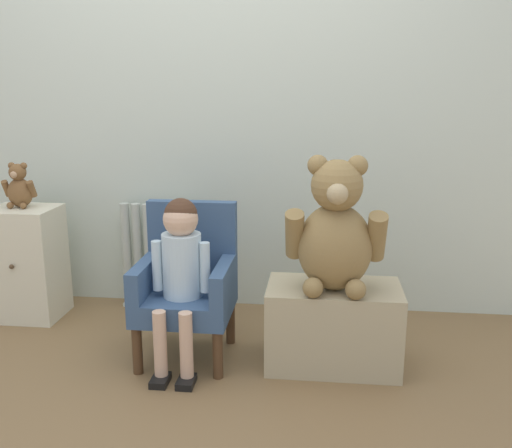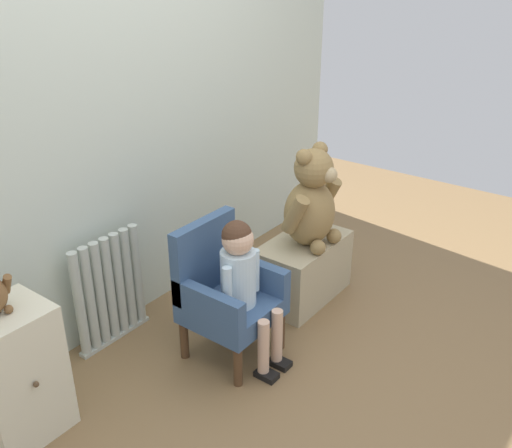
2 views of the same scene
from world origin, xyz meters
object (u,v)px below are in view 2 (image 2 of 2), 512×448
object	(u,v)px
radiator	(110,290)
low_bench	(303,269)
small_dresser	(15,374)
child_armchair	(225,291)
large_teddy_bear	(311,202)
child_figure	(242,273)

from	to	relation	value
radiator	low_bench	world-z (taller)	radiator
radiator	low_bench	xyz separation A→B (m)	(0.94, -0.57, -0.11)
small_dresser	low_bench	xyz separation A→B (m)	(1.60, -0.37, -0.11)
child_armchair	large_teddy_bear	distance (m)	0.71
child_armchair	child_figure	bearing A→B (deg)	-90.00
radiator	large_teddy_bear	world-z (taller)	large_teddy_bear
small_dresser	radiator	bearing A→B (deg)	16.85
child_figure	low_bench	distance (m)	0.73
large_teddy_bear	child_figure	bearing A→B (deg)	-177.07
low_bench	small_dresser	bearing A→B (deg)	166.96
child_armchair	child_figure	xyz separation A→B (m)	(0.00, -0.11, 0.14)
radiator	large_teddy_bear	distance (m)	1.16
radiator	small_dresser	xyz separation A→B (m)	(-0.66, -0.20, 0.01)
small_dresser	low_bench	distance (m)	1.64
child_figure	low_bench	size ratio (longest dim) A/B	1.29
small_dresser	large_teddy_bear	distance (m)	1.67
large_teddy_bear	low_bench	bearing A→B (deg)	83.02
child_figure	large_teddy_bear	xyz separation A→B (m)	(0.65, 0.03, 0.13)
radiator	small_dresser	bearing A→B (deg)	-163.15
child_armchair	low_bench	world-z (taller)	child_armchair
small_dresser	large_teddy_bear	bearing A→B (deg)	-14.36
small_dresser	child_figure	size ratio (longest dim) A/B	0.80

